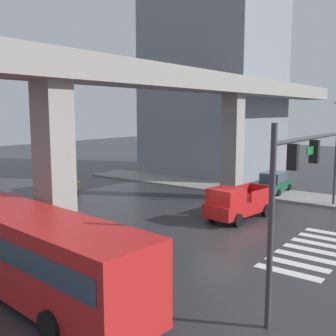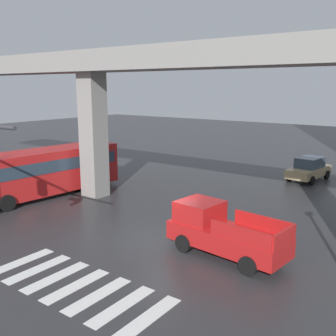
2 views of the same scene
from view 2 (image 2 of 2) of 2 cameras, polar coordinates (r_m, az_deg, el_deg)
The scene contains 6 objects.
ground_plane at distance 18.27m, azimuth -0.59°, elevation -10.49°, with size 120.00×120.00×0.00m, color #2D2D30.
crosswalk_stripes at distance 14.82m, azimuth -13.30°, elevation -16.40°, with size 7.15×2.80×0.01m.
elevated_overpass at distance 19.75m, azimuth 5.44°, elevation 14.26°, with size 54.90×2.56×9.01m.
pickup_truck at distance 16.69m, azimuth 7.78°, elevation -9.17°, with size 5.28×2.51×2.08m.
city_bus at distance 26.09m, azimuth -18.10°, elevation -0.31°, with size 3.46×10.97×2.99m.
sedan_tan at distance 31.33m, azimuth 19.91°, elevation -0.10°, with size 2.40×4.50×1.72m.
Camera 2 is at (10.12, -13.54, 6.93)m, focal length 41.71 mm.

